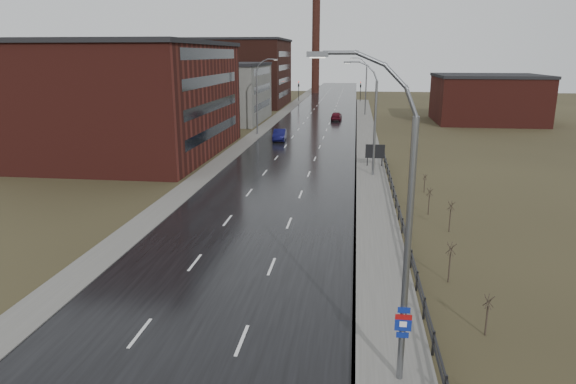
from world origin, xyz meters
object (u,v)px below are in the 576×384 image
(streetlight_main, at_px, (399,230))
(billboard, at_px, (375,152))
(car_near, at_px, (280,135))
(car_far, at_px, (336,116))

(streetlight_main, height_order, billboard, streetlight_main)
(car_near, distance_m, car_far, 25.51)
(streetlight_main, distance_m, billboard, 38.52)
(streetlight_main, height_order, car_far, streetlight_main)
(billboard, height_order, car_near, billboard)
(car_near, bearing_deg, streetlight_main, -81.14)
(streetlight_main, bearing_deg, car_far, 93.68)
(streetlight_main, relative_size, billboard, 4.74)
(billboard, distance_m, car_near, 20.85)
(billboard, bearing_deg, car_near, 128.10)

